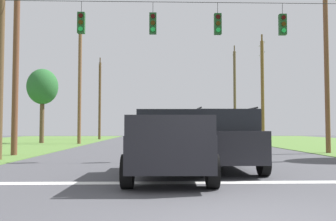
# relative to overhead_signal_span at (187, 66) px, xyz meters

# --- Properties ---
(stop_bar_stripe) EXTENTS (13.79, 0.45, 0.01)m
(stop_bar_stripe) POSITION_rel_overhead_signal_span_xyz_m (-0.07, -6.61, -4.22)
(stop_bar_stripe) COLOR white
(stop_bar_stripe) RESTS_ON ground
(lane_dash_0) EXTENTS (2.50, 0.15, 0.01)m
(lane_dash_0) POSITION_rel_overhead_signal_span_xyz_m (-0.07, -0.61, -4.22)
(lane_dash_0) COLOR white
(lane_dash_0) RESTS_ON ground
(lane_dash_1) EXTENTS (2.50, 0.15, 0.01)m
(lane_dash_1) POSITION_rel_overhead_signal_span_xyz_m (-0.07, 6.40, -4.22)
(lane_dash_1) COLOR white
(lane_dash_1) RESTS_ON ground
(lane_dash_2) EXTENTS (2.50, 0.15, 0.01)m
(lane_dash_2) POSITION_rel_overhead_signal_span_xyz_m (-0.07, 14.64, -4.22)
(lane_dash_2) COLOR white
(lane_dash_2) RESTS_ON ground
(overhead_signal_span) EXTENTS (16.99, 0.31, 7.53)m
(overhead_signal_span) POSITION_rel_overhead_signal_span_xyz_m (0.00, 0.00, 0.00)
(overhead_signal_span) COLOR brown
(overhead_signal_span) RESTS_ON ground
(pickup_truck) EXTENTS (2.39, 5.45, 1.95)m
(pickup_truck) POSITION_rel_overhead_signal_span_xyz_m (-0.98, -5.54, -3.26)
(pickup_truck) COLOR black
(pickup_truck) RESTS_ON ground
(suv_black) EXTENTS (2.21, 4.80, 2.05)m
(suv_black) POSITION_rel_overhead_signal_span_xyz_m (0.82, -3.84, -3.16)
(suv_black) COLOR black
(suv_black) RESTS_ON ground
(distant_car_crossing_white) EXTENTS (2.26, 4.42, 1.52)m
(distant_car_crossing_white) POSITION_rel_overhead_signal_span_xyz_m (6.25, 15.60, -3.44)
(distant_car_crossing_white) COLOR silver
(distant_car_crossing_white) RESTS_ON ground
(utility_pole_mid_right) EXTENTS (0.26, 1.99, 11.67)m
(utility_pole_mid_right) POSITION_rel_overhead_signal_span_xyz_m (8.20, 3.76, 1.60)
(utility_pole_mid_right) COLOR brown
(utility_pole_mid_right) RESTS_ON ground
(utility_pole_far_right) EXTENTS (0.30, 1.69, 9.89)m
(utility_pole_far_right) POSITION_rel_overhead_signal_span_xyz_m (8.10, 15.73, 0.68)
(utility_pole_far_right) COLOR brown
(utility_pole_far_right) RESTS_ON ground
(utility_pole_near_left) EXTENTS (0.32, 1.86, 11.55)m
(utility_pole_near_left) POSITION_rel_overhead_signal_span_xyz_m (8.11, 27.26, 1.34)
(utility_pole_near_left) COLOR brown
(utility_pole_near_left) RESTS_ON ground
(utility_pole_far_left) EXTENTS (0.31, 1.78, 9.58)m
(utility_pole_far_left) POSITION_rel_overhead_signal_span_xyz_m (-8.67, 2.59, 0.38)
(utility_pole_far_left) COLOR brown
(utility_pole_far_left) RESTS_ON ground
(utility_pole_distant_right) EXTENTS (0.30, 1.80, 10.87)m
(utility_pole_distant_right) POSITION_rel_overhead_signal_span_xyz_m (-8.21, 15.54, 1.03)
(utility_pole_distant_right) COLOR brown
(utility_pole_distant_right) RESTS_ON ground
(utility_pole_distant_left) EXTENTS (0.30, 1.70, 10.00)m
(utility_pole_distant_left) POSITION_rel_overhead_signal_span_xyz_m (-8.38, 27.48, 0.61)
(utility_pole_distant_left) COLOR brown
(utility_pole_distant_left) RESTS_ON ground
(tree_roadside_far_right) EXTENTS (2.81, 2.81, 6.86)m
(tree_roadside_far_right) POSITION_rel_overhead_signal_span_xyz_m (-11.95, 17.09, 0.92)
(tree_roadside_far_right) COLOR brown
(tree_roadside_far_right) RESTS_ON ground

